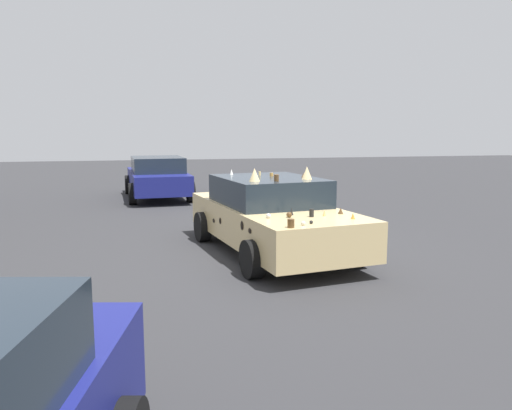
{
  "coord_description": "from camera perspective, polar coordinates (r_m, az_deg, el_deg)",
  "views": [
    {
      "loc": [
        -8.79,
        2.37,
        2.25
      ],
      "look_at": [
        0.0,
        0.3,
        0.9
      ],
      "focal_mm": 35.3,
      "sensor_mm": 36.0,
      "label": 1
    }
  ],
  "objects": [
    {
      "name": "art_car_decorated",
      "position": [
        9.27,
        1.72,
        -1.14
      ],
      "size": [
        4.71,
        2.56,
        1.61
      ],
      "rotation": [
        0.0,
        0.0,
        3.29
      ],
      "color": "#D8BC7F",
      "rests_on": "ground"
    },
    {
      "name": "parked_sedan_row_back_center",
      "position": [
        17.01,
        -11.11,
        3.15
      ],
      "size": [
        4.45,
        2.19,
        1.37
      ],
      "rotation": [
        0.0,
        0.0,
        0.06
      ],
      "color": "navy",
      "rests_on": "ground"
    },
    {
      "name": "ground_plane",
      "position": [
        9.38,
        1.79,
        -5.38
      ],
      "size": [
        60.0,
        60.0,
        0.0
      ],
      "primitive_type": "plane",
      "color": "#2D2D30"
    }
  ]
}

